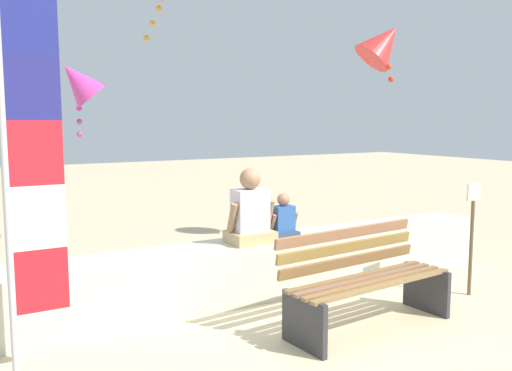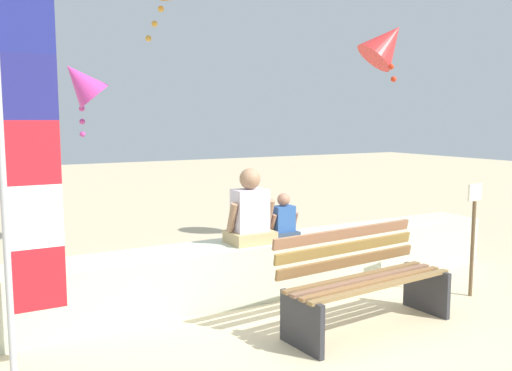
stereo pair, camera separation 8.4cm
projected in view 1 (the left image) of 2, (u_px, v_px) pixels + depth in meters
name	position (u px, v px, depth m)	size (l,w,h in m)	color
ground_plane	(303.00, 328.00, 4.94)	(40.00, 40.00, 0.00)	beige
seawall_ledge	(247.00, 269.00, 5.80)	(6.62, 0.62, 0.60)	beige
park_bench	(364.00, 281.00, 4.96)	(1.73, 0.74, 0.88)	olive
person_adult	(250.00, 214.00, 5.69)	(0.52, 0.38, 0.79)	tan
person_child	(283.00, 221.00, 5.91)	(0.33, 0.24, 0.50)	#2F3F56
flag_banner	(26.00, 166.00, 3.76)	(0.41, 0.05, 2.81)	#B7B7BC
kite_red	(384.00, 43.00, 7.81)	(0.99, 0.85, 1.00)	red
kite_magenta	(78.00, 82.00, 7.25)	(0.80, 0.75, 1.12)	#DB3D9E
sign_post	(472.00, 229.00, 5.80)	(0.24, 0.05, 1.22)	brown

